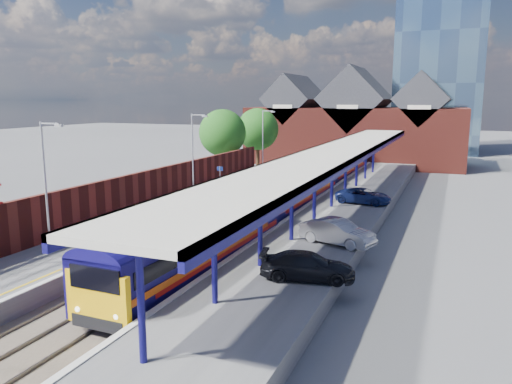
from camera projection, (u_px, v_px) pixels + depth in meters
The scene contains 22 objects.
ground at pixel (296, 198), 46.84m from camera, with size 240.00×240.00×0.00m, color #5B5B5E.
ballast_bed at pixel (257, 222), 37.72m from camera, with size 6.00×76.00×0.06m, color #473D33.
rails at pixel (257, 220), 37.70m from camera, with size 4.51×76.00×0.14m.
left_platform at pixel (193, 210), 39.65m from camera, with size 5.00×76.00×1.00m, color #565659.
right_platform at pixel (335, 223), 35.43m from camera, with size 6.00×76.00×1.00m, color #565659.
coping_left at pixel (219, 205), 38.70m from camera, with size 0.30×76.00×0.05m, color silver.
coping_right at pixel (297, 212), 36.38m from camera, with size 0.30×76.00×0.05m, color silver.
yellow_line at pixel (212, 205), 38.92m from camera, with size 0.14×76.00×0.01m, color yellow.
train at pixel (320, 173), 48.55m from camera, with size 3.19×65.96×3.45m.
canopy at pixel (336, 153), 36.53m from camera, with size 4.50×52.00×4.48m.
lamp_post_b at pixel (47, 179), 26.39m from camera, with size 1.48×0.18×7.00m.
lamp_post_c at pixel (194, 151), 40.98m from camera, with size 1.48×0.18×7.00m.
lamp_post_d at pixel (264, 137), 55.57m from camera, with size 1.48×0.18×7.00m.
platform_sign at pixel (220, 176), 42.72m from camera, with size 0.55×0.08×2.50m.
brick_wall at pixel (113, 198), 34.36m from camera, with size 0.35×50.00×3.86m.
station_building at pixel (355, 126), 71.39m from camera, with size 30.00×12.12×13.78m.
glass_tower at pixel (442, 34), 85.09m from camera, with size 14.20×14.20×40.30m.
tree_near at pixel (223, 134), 55.06m from camera, with size 5.20×5.20×8.10m.
tree_far at pixel (259, 130), 61.99m from camera, with size 5.20×5.20×8.10m.
parked_car_silver at pixel (337, 232), 28.27m from camera, with size 1.52×4.35×1.43m, color #AAAAAF.
parked_car_dark at pixel (307, 266), 22.77m from camera, with size 1.76×4.33×1.26m, color black.
parked_car_blue at pixel (363, 196), 39.54m from camera, with size 1.98×4.30×1.20m, color navy.
Camera 1 is at (13.66, -14.04, 9.09)m, focal length 35.00 mm.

